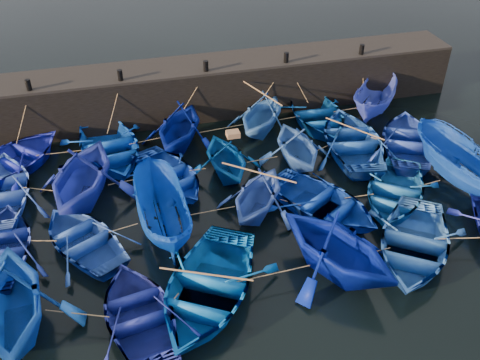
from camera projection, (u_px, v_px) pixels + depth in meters
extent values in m
plane|color=black|center=(262.00, 246.00, 19.38)|extent=(120.00, 120.00, 0.00)
cube|color=black|center=(203.00, 89.00, 26.88)|extent=(26.00, 2.50, 2.50)
cube|color=black|center=(202.00, 65.00, 26.11)|extent=(26.00, 2.50, 0.12)
cylinder|color=black|center=(28.00, 85.00, 23.59)|extent=(0.24, 0.24, 0.50)
cylinder|color=black|center=(120.00, 75.00, 24.40)|extent=(0.24, 0.24, 0.50)
cylinder|color=black|center=(206.00, 66.00, 25.22)|extent=(0.24, 0.24, 0.50)
cylinder|color=black|center=(286.00, 57.00, 26.04)|extent=(0.24, 0.24, 0.50)
cylinder|color=black|center=(362.00, 49.00, 26.85)|extent=(0.24, 0.24, 0.50)
imported|color=#121AA1|center=(15.00, 159.00, 23.05)|extent=(6.01, 6.04, 1.03)
imported|color=#083EBF|center=(109.00, 147.00, 23.76)|extent=(4.77, 6.01, 1.12)
imported|color=#000F71|center=(179.00, 125.00, 24.28)|extent=(4.99, 5.23, 2.14)
imported|color=#2B5FB3|center=(262.00, 113.00, 25.28)|extent=(5.06, 5.15, 2.05)
imported|color=navy|center=(317.00, 114.00, 26.23)|extent=(3.87, 5.26, 1.06)
imported|color=blue|center=(375.00, 100.00, 26.71)|extent=(4.31, 4.62, 1.78)
imported|color=#1D2C98|center=(82.00, 173.00, 20.86)|extent=(5.59, 5.98, 2.55)
imported|color=blue|center=(168.00, 176.00, 22.14)|extent=(4.58, 5.28, 0.92)
imported|color=navy|center=(226.00, 157.00, 22.35)|extent=(3.43, 3.90, 1.93)
imported|color=#2D5BAB|center=(297.00, 145.00, 23.06)|extent=(3.28, 3.80, 1.99)
imported|color=#164595|center=(353.00, 140.00, 24.23)|extent=(4.74, 5.99, 1.12)
imported|color=navy|center=(409.00, 140.00, 24.30)|extent=(5.42, 6.09, 1.04)
imported|color=navy|center=(1.00, 247.00, 18.65)|extent=(3.45, 4.69, 0.95)
imported|color=#234BB3|center=(83.00, 239.00, 19.03)|extent=(4.73, 5.20, 0.88)
imported|color=#0538A0|center=(161.00, 212.00, 19.49)|extent=(2.06, 4.91, 1.87)
imported|color=#2B4CAB|center=(258.00, 194.00, 20.28)|extent=(4.78, 4.87, 1.95)
imported|color=#09309D|center=(323.00, 203.00, 20.61)|extent=(5.49, 5.93, 1.00)
imported|color=#125290|center=(394.00, 192.00, 21.19)|extent=(5.46, 5.73, 0.97)
imported|color=#0C3EA8|center=(463.00, 167.00, 21.62)|extent=(3.16, 5.65, 2.06)
imported|color=#0E46B6|center=(8.00, 300.00, 15.66)|extent=(4.57, 5.17, 2.52)
imported|color=navy|center=(140.00, 313.00, 16.29)|extent=(3.81, 4.84, 0.91)
imported|color=#034D9F|center=(207.00, 287.00, 16.98)|extent=(6.22, 6.75, 1.14)
imported|color=#021588|center=(337.00, 246.00, 17.60)|extent=(5.74, 5.99, 2.44)
imported|color=blue|center=(413.00, 244.00, 18.69)|extent=(5.90, 6.25, 1.06)
cube|color=#91643F|center=(233.00, 134.00, 21.77)|extent=(0.53, 0.42, 0.23)
cylinder|color=tan|center=(62.00, 153.00, 23.40)|extent=(2.21, 0.13, 0.04)
cylinder|color=tan|center=(145.00, 141.00, 24.18)|extent=(1.44, 0.23, 0.04)
cylinder|color=tan|center=(222.00, 129.00, 25.07)|extent=(2.18, 0.25, 0.04)
cylinder|color=tan|center=(289.00, 118.00, 25.89)|extent=(1.07, 0.13, 0.04)
cylinder|color=tan|center=(346.00, 110.00, 26.56)|extent=(1.32, 0.11, 0.04)
cylinder|color=tan|center=(42.00, 190.00, 21.21)|extent=(1.51, 0.72, 0.04)
cylinder|color=tan|center=(127.00, 181.00, 21.68)|extent=(1.55, 0.19, 0.04)
cylinder|color=tan|center=(198.00, 170.00, 22.34)|extent=(0.68, 0.04, 0.04)
cylinder|color=tan|center=(262.00, 159.00, 22.95)|extent=(1.39, 0.14, 0.04)
cylinder|color=tan|center=(325.00, 147.00, 23.78)|extent=(1.05, 0.47, 0.04)
cylinder|color=tan|center=(381.00, 140.00, 24.26)|extent=(0.72, 0.62, 0.04)
cylinder|color=tan|center=(42.00, 241.00, 18.78)|extent=(0.99, 0.30, 0.04)
cylinder|color=tan|center=(123.00, 228.00, 19.34)|extent=(1.07, 0.25, 0.04)
cylinder|color=tan|center=(211.00, 211.00, 20.12)|extent=(1.89, 0.11, 0.04)
cylinder|color=tan|center=(290.00, 202.00, 20.55)|extent=(0.68, 0.60, 0.04)
cylinder|color=tan|center=(359.00, 196.00, 20.87)|extent=(1.21, 0.09, 0.04)
cylinder|color=tan|center=(428.00, 184.00, 21.52)|extent=(1.24, 0.20, 0.04)
cylinder|color=tan|center=(77.00, 314.00, 16.16)|extent=(1.89, 0.79, 0.04)
cylinder|color=tan|center=(174.00, 299.00, 16.61)|extent=(0.40, 0.43, 0.04)
cylinder|color=tan|center=(273.00, 274.00, 17.49)|extent=(2.65, 0.15, 0.04)
cylinder|color=tan|center=(375.00, 252.00, 18.33)|extent=(1.19, 0.13, 0.04)
cylinder|color=tan|center=(463.00, 238.00, 18.89)|extent=(1.90, 0.44, 0.04)
cylinder|color=tan|center=(23.00, 118.00, 23.81)|extent=(1.02, 0.94, 2.09)
cylinder|color=tan|center=(114.00, 107.00, 24.59)|extent=(1.01, 1.04, 2.09)
cylinder|color=tan|center=(191.00, 97.00, 25.41)|extent=(1.78, 0.84, 2.09)
cylinder|color=tan|center=(270.00, 87.00, 26.30)|extent=(1.80, 0.63, 2.09)
cylinder|color=tan|center=(298.00, 83.00, 26.63)|extent=(1.15, 0.54, 2.09)
cylinder|color=tan|center=(363.00, 75.00, 27.39)|extent=(0.27, 0.47, 2.08)
cylinder|color=#99724C|center=(262.00, 93.00, 24.66)|extent=(1.08, 2.84, 0.06)
cylinder|color=#99724C|center=(354.00, 129.00, 23.89)|extent=(1.77, 2.49, 0.06)
cylinder|color=#99724C|center=(258.00, 173.00, 19.69)|extent=(2.34, 1.97, 0.06)
cylinder|color=#99724C|center=(206.00, 274.00, 16.63)|extent=(2.74, 1.32, 0.06)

